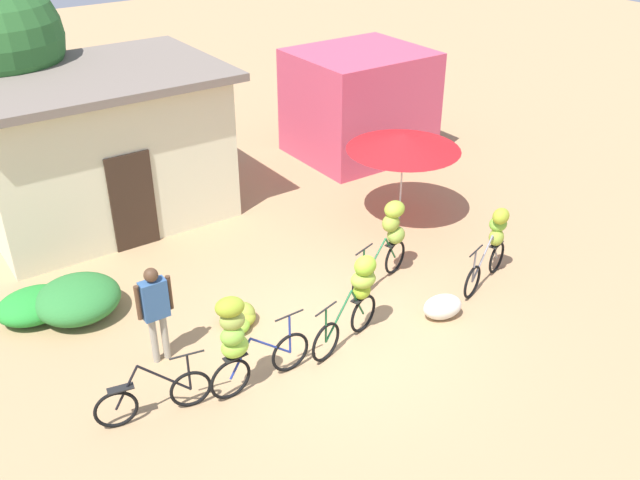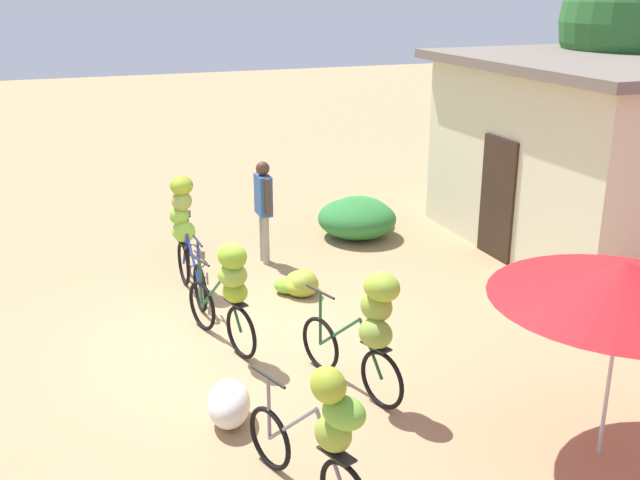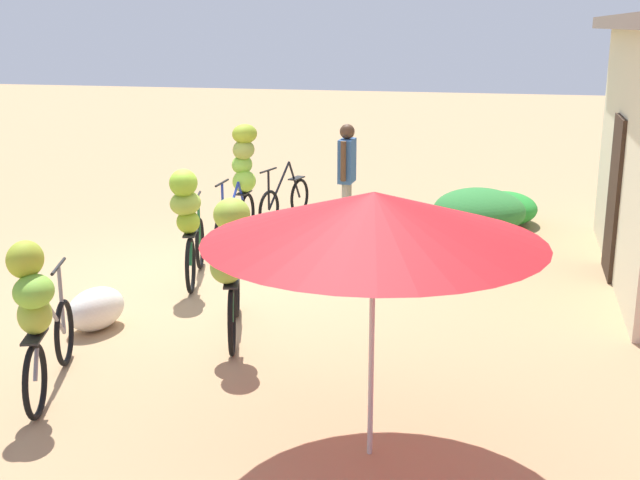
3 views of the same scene
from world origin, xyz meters
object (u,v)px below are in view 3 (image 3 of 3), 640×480
Objects in this scene: bicycle_center_loaded at (188,216)px; bicycle_by_shop at (232,257)px; bicycle_near_pile at (242,174)px; person_vendor at (347,168)px; banana_pile_on_ground at (330,251)px; bicycle_rightmost at (38,310)px; bicycle_leftmost at (285,201)px; produce_sack at (96,309)px; market_umbrella at (374,217)px.

bicycle_center_loaded is 0.97× the size of bicycle_by_shop.
bicycle_near_pile reaches higher than person_vendor.
bicycle_by_shop is at bearing -5.01° from banana_pile_on_ground.
person_vendor reaches higher than bicycle_rightmost.
banana_pile_on_ground is (-4.59, 1.38, -0.67)m from bicycle_rightmost.
bicycle_leftmost is 2.08× the size of banana_pile_on_ground.
bicycle_center_loaded is 3.17m from bicycle_rightmost.
bicycle_leftmost reaches higher than produce_sack.
bicycle_by_shop is at bearing 144.56° from bicycle_rightmost.
bicycle_center_loaded is at bearing -179.71° from bicycle_rightmost.
market_umbrella reaches higher than bicycle_near_pile.
bicycle_center_loaded is 1.00× the size of bicycle_rightmost.
bicycle_near_pile reaches higher than bicycle_rightmost.
bicycle_rightmost is (5.37, 0.12, -0.17)m from bicycle_near_pile.
bicycle_center_loaded is (2.21, 0.10, -0.11)m from bicycle_near_pile.
bicycle_near_pile is (-5.54, -2.92, -0.81)m from market_umbrella.
produce_sack is at bearing -4.80° from bicycle_near_pile.
bicycle_leftmost is 0.95× the size of bicycle_near_pile.
produce_sack is (3.74, -0.31, -0.77)m from bicycle_near_pile.
bicycle_by_shop is (1.61, 1.13, 0.03)m from bicycle_center_loaded.
banana_pile_on_ground is (-4.76, -1.42, -1.65)m from market_umbrella.
market_umbrella is at bearing 21.24° from bicycle_leftmost.
bicycle_center_loaded reaches higher than produce_sack.
produce_sack is at bearing -119.21° from market_umbrella.
bicycle_rightmost is at bearing 0.29° from bicycle_center_loaded.
banana_pile_on_ground is (-3.03, 0.27, -0.76)m from bicycle_by_shop.
bicycle_center_loaded is 3.18m from person_vendor.
bicycle_rightmost is at bearing -1.26° from bicycle_leftmost.
bicycle_rightmost is (-0.17, -2.80, -0.98)m from market_umbrella.
banana_pile_on_ground is (2.06, 1.23, -0.19)m from bicycle_leftmost.
produce_sack is (-0.08, -1.54, -0.69)m from bicycle_by_shop.
bicycle_by_shop reaches higher than bicycle_center_loaded.
bicycle_rightmost reaches higher than produce_sack.
bicycle_center_loaded is at bearing -139.87° from market_umbrella.
bicycle_near_pile is at bearing -177.33° from bicycle_center_loaded.
person_vendor is (0.59, 1.14, 0.69)m from bicycle_leftmost.
bicycle_leftmost is at bearing -117.39° from person_vendor.
bicycle_leftmost is (-6.82, -2.65, -1.46)m from market_umbrella.
bicycle_near_pile is 1.07× the size of bicycle_rightmost.
produce_sack is at bearing -6.58° from bicycle_leftmost.
bicycle_near_pile is 4.01m from bicycle_by_shop.
market_umbrella is at bearing 86.55° from bicycle_rightmost.
person_vendor is (-1.47, -0.09, 0.88)m from banana_pile_on_ground.
bicycle_by_shop is 2.09× the size of banana_pile_on_ground.
bicycle_leftmost is 1.46m from person_vendor.
person_vendor is (-0.69, 1.41, 0.04)m from bicycle_near_pile.
bicycle_center_loaded is 2.03× the size of banana_pile_on_ground.
bicycle_near_pile is 1.03× the size of person_vendor.
bicycle_leftmost is at bearing 178.74° from bicycle_rightmost.
person_vendor is at bearing 177.75° from bicycle_by_shop.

